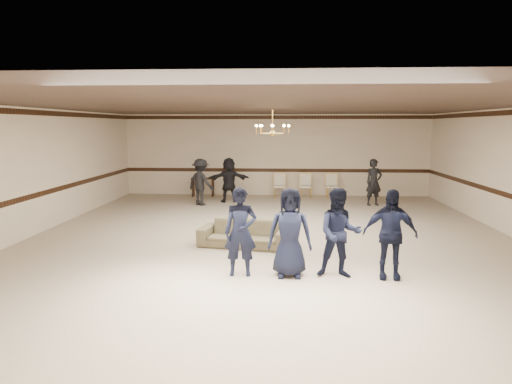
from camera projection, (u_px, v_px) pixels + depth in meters
The scene contains 16 objects.
room at pixel (271, 174), 10.74m from camera, with size 12.01×14.01×3.21m.
chair_rail at pixel (276, 170), 17.72m from camera, with size 12.00×0.02×0.14m, color #341D0F.
crown_molding at pixel (276, 117), 17.42m from camera, with size 12.00×0.02×0.14m, color #341D0F.
chandelier at pixel (273, 121), 11.54m from camera, with size 0.94×0.94×0.89m, color gold, non-canonical shape.
boy_a at pixel (241, 232), 8.17m from camera, with size 0.60×0.39×1.64m, color black.
boy_b at pixel (290, 233), 8.11m from camera, with size 0.80×0.52×1.64m, color black.
boy_c at pixel (339, 233), 8.06m from camera, with size 0.80×0.62×1.64m, color black.
boy_d at pixel (390, 234), 8.01m from camera, with size 0.96×0.40×1.64m, color black.
settee at pixel (245, 233), 10.23m from camera, with size 2.08×0.81×0.61m, color #6D6448.
adult_left at pixel (201, 182), 15.48m from camera, with size 1.05×0.60×1.62m, color black.
adult_mid at pixel (229, 180), 16.12m from camera, with size 1.50×0.48×1.62m, color black.
adult_right at pixel (374, 182), 15.42m from camera, with size 0.59×0.39×1.62m, color black.
banquet_chair_left at pixel (279, 186), 17.09m from camera, with size 0.45×0.45×0.93m, color beige, non-canonical shape.
banquet_chair_mid at pixel (306, 186), 17.03m from camera, with size 0.45×0.45×0.93m, color beige, non-canonical shape.
banquet_chair_right at pixel (332, 186), 16.97m from camera, with size 0.45×0.45×0.93m, color beige, non-canonical shape.
console_table at pixel (203, 187), 17.48m from camera, with size 0.88×0.37×0.74m, color black.
Camera 1 is at (0.28, -10.69, 2.74)m, focal length 31.27 mm.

